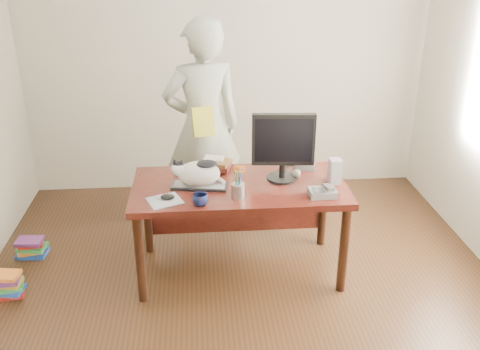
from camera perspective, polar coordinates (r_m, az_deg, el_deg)
name	(u,v)px	position (r m, az deg, el deg)	size (l,w,h in m)	color
room	(248,136)	(3.22, 0.81, 4.19)	(4.50, 4.50, 4.50)	black
desk	(239,198)	(4.14, -0.15, -2.42)	(1.60, 0.80, 0.75)	black
keyboard	(199,186)	(3.97, -4.35, -1.15)	(0.43, 0.22, 0.02)	black
cat	(197,173)	(3.93, -4.58, 0.27)	(0.41, 0.24, 0.23)	white
monitor	(283,144)	(3.98, 4.64, 3.36)	(0.47, 0.24, 0.53)	black
pen_cup	(238,189)	(3.78, -0.21, -1.50)	(0.13, 0.13, 0.25)	#939298
mousepad	(165,201)	(3.79, -8.03, -2.73)	(0.29, 0.27, 0.01)	silver
mouse	(168,197)	(3.80, -7.73, -2.31)	(0.12, 0.10, 0.04)	black
coffee_mug	(200,200)	(3.69, -4.27, -2.66)	(0.11, 0.11, 0.09)	black
phone	(323,192)	(3.87, 8.86, -1.80)	(0.20, 0.17, 0.09)	slate
speaker	(335,171)	(4.06, 10.08, 0.40)	(0.09, 0.10, 0.19)	#A6A6A9
baseball	(297,174)	(4.13, 6.06, 0.16)	(0.07, 0.07, 0.07)	beige
book_stack	(215,164)	(4.28, -2.63, 1.21)	(0.28, 0.25, 0.09)	#491713
calculator	(304,163)	(4.34, 6.79, 1.28)	(0.18, 0.23, 0.06)	slate
person	(203,128)	(4.66, -3.97, 5.07)	(0.69, 0.45, 1.88)	silver
held_book	(203,122)	(4.46, -3.97, 5.70)	(0.20, 0.15, 0.25)	gold
book_pile_a	(7,285)	(4.40, -23.63, -10.70)	(0.27, 0.22, 0.18)	#AE1B18
book_pile_b	(31,248)	(4.84, -21.36, -7.22)	(0.26, 0.20, 0.15)	#1C45AB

